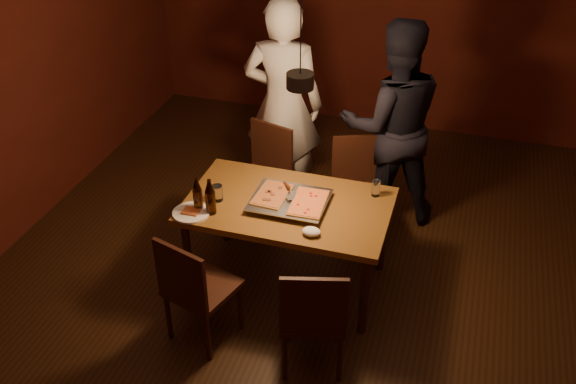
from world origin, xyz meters
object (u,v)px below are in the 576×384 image
(chair_near_right, at_px, (313,311))
(plate_slice, at_px, (191,212))
(beer_bottle_a, at_px, (197,194))
(pendant_lamp, at_px, (300,79))
(diner_dark, at_px, (392,124))
(diner_white, at_px, (283,105))
(pizza_tray, at_px, (289,202))
(chair_far_left, at_px, (265,165))
(dining_table, at_px, (288,212))
(chair_near_left, at_px, (193,283))
(beer_bottle_b, at_px, (210,197))
(chair_far_right, at_px, (358,179))

(chair_near_right, distance_m, plate_slice, 1.17)
(beer_bottle_a, relative_size, pendant_lamp, 0.24)
(plate_slice, height_order, diner_dark, diner_dark)
(chair_near_right, relative_size, diner_white, 0.27)
(pizza_tray, bearing_deg, chair_near_right, -66.68)
(chair_far_left, relative_size, plate_slice, 1.93)
(dining_table, relative_size, pizza_tray, 2.73)
(dining_table, relative_size, diner_white, 0.78)
(chair_near_left, height_order, diner_dark, diner_dark)
(beer_bottle_a, distance_m, beer_bottle_b, 0.11)
(dining_table, distance_m, plate_slice, 0.71)
(chair_far_left, distance_m, diner_white, 0.56)
(plate_slice, relative_size, pendant_lamp, 0.25)
(chair_far_right, height_order, pizza_tray, chair_far_right)
(diner_dark, bearing_deg, chair_near_right, 65.10)
(diner_white, bearing_deg, beer_bottle_b, 81.45)
(pizza_tray, height_order, pendant_lamp, pendant_lamp)
(plate_slice, height_order, diner_white, diner_white)
(plate_slice, distance_m, diner_white, 1.52)
(pendant_lamp, bearing_deg, chair_near_left, -124.92)
(chair_near_right, relative_size, diner_dark, 0.28)
(dining_table, distance_m, chair_near_left, 0.91)
(chair_far_right, relative_size, pizza_tray, 0.99)
(pizza_tray, bearing_deg, plate_slice, -157.20)
(chair_far_left, xyz_separation_m, pendant_lamp, (0.55, -0.85, 1.22))
(dining_table, bearing_deg, pizza_tray, -39.78)
(chair_near_right, bearing_deg, diner_white, 97.19)
(chair_far_left, height_order, pendant_lamp, pendant_lamp)
(chair_far_right, bearing_deg, chair_far_left, -20.82)
(chair_far_right, bearing_deg, diner_dark, -141.91)
(pendant_lamp, bearing_deg, beer_bottle_a, -163.06)
(beer_bottle_a, height_order, diner_white, diner_white)
(beer_bottle_b, xyz_separation_m, plate_slice, (-0.14, -0.05, -0.13))
(dining_table, height_order, beer_bottle_a, beer_bottle_a)
(dining_table, xyz_separation_m, beer_bottle_a, (-0.60, -0.26, 0.20))
(chair_far_left, height_order, chair_near_right, same)
(diner_dark, bearing_deg, diner_white, -21.32)
(dining_table, relative_size, diner_dark, 0.82)
(plate_slice, bearing_deg, chair_far_right, 48.86)
(chair_near_right, bearing_deg, chair_near_left, 163.49)
(chair_far_left, distance_m, pendant_lamp, 1.59)
(chair_far_right, distance_m, chair_near_left, 1.79)
(beer_bottle_a, bearing_deg, chair_near_right, -28.61)
(chair_far_left, height_order, plate_slice, chair_far_left)
(beer_bottle_a, relative_size, diner_white, 0.14)
(diner_dark, height_order, pendant_lamp, pendant_lamp)
(diner_white, xyz_separation_m, diner_dark, (0.96, -0.01, -0.04))
(pizza_tray, xyz_separation_m, plate_slice, (-0.64, -0.31, -0.01))
(chair_far_left, xyz_separation_m, chair_far_right, (0.82, 0.01, 0.00))
(pendant_lamp, bearing_deg, beer_bottle_b, -158.69)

